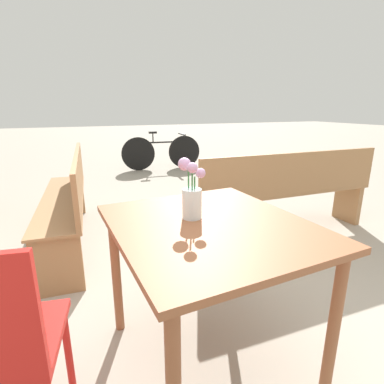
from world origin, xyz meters
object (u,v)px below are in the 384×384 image
bench_middle (71,195)px  table_front (210,243)px  bench_near (287,189)px  bicycle (162,152)px  flower_vase (192,198)px

bench_middle → table_front: bearing=-71.5°
table_front → bench_middle: bench_middle is taller
bench_near → bench_middle: size_ratio=1.06×
bench_middle → bicycle: 3.57m
bench_near → flower_vase: bearing=-144.5°
bicycle → flower_vase: bearing=-105.1°
bench_middle → bicycle: (1.81, 3.08, -0.12)m
flower_vase → bench_middle: bearing=107.8°
bicycle → table_front: bearing=-104.3°
bicycle → bench_near: bearing=-87.6°
flower_vase → bench_middle: (-0.53, 1.65, -0.38)m
table_front → bench_near: bench_near is taller
table_front → bench_middle: 1.85m
bench_near → bicycle: (-0.15, 3.70, -0.12)m
bench_middle → bicycle: bench_middle is taller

